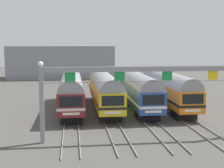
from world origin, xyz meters
TOP-DOWN VIEW (x-y plane):
  - ground_plane at (0.00, 0.00)m, footprint 160.00×160.00m
  - track_bed at (-0.00, 17.00)m, footprint 14.13×70.00m
  - commuter_train_maroon at (-6.31, -0.01)m, footprint 2.88×18.06m
  - commuter_train_yellow at (-2.10, -0.00)m, footprint 2.88×18.06m
  - commuter_train_blue at (2.10, -0.00)m, footprint 2.88×18.06m
  - commuter_train_orange at (6.31, -0.00)m, footprint 2.88×18.06m
  - catenary_gantry at (0.00, -13.50)m, footprint 17.87×0.44m
  - maintenance_building at (-8.83, 39.33)m, footprint 25.29×10.00m

SIDE VIEW (x-z plane):
  - ground_plane at x=0.00m, z-range 0.00..0.00m
  - track_bed at x=0.00m, z-range 0.00..0.15m
  - commuter_train_maroon at x=-6.31m, z-range 0.30..5.07m
  - commuter_train_yellow at x=-2.10m, z-range 0.16..5.21m
  - commuter_train_blue at x=2.10m, z-range 0.16..5.21m
  - commuter_train_orange at x=6.31m, z-range 0.16..5.21m
  - maintenance_building at x=-8.83m, z-range 0.00..7.88m
  - catenary_gantry at x=0.00m, z-range 1.64..8.61m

